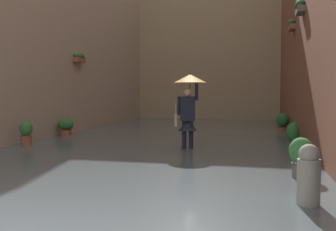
{
  "coord_description": "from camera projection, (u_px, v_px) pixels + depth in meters",
  "views": [
    {
      "loc": [
        -2.66,
        2.14,
        1.56
      ],
      "look_at": [
        -0.37,
        -7.68,
        0.97
      ],
      "focal_mm": 40.37,
      "sensor_mm": 36.0,
      "label": 1
    }
  ],
  "objects": [
    {
      "name": "potted_plant_mid_right",
      "position": [
        66.0,
        127.0,
        12.81
      ],
      "size": [
        0.52,
        0.52,
        0.71
      ],
      "color": "#9E563D",
      "rests_on": "ground_plane"
    },
    {
      "name": "potted_plant_near_left",
      "position": [
        282.0,
        123.0,
        14.28
      ],
      "size": [
        0.49,
        0.49,
        0.82
      ],
      "color": "brown",
      "rests_on": "ground_plane"
    },
    {
      "name": "building_facade_far",
      "position": [
        209.0,
        30.0,
        21.76
      ],
      "size": [
        11.45,
        1.8,
        10.41
      ],
      "primitive_type": "cube",
      "color": "tan",
      "rests_on": "ground_plane"
    },
    {
      "name": "ground_plane",
      "position": [
        169.0,
        143.0,
        11.98
      ],
      "size": [
        60.0,
        60.0,
        0.0
      ],
      "primitive_type": "plane",
      "color": "gray"
    },
    {
      "name": "flood_water",
      "position": [
        169.0,
        141.0,
        11.98
      ],
      "size": [
        8.65,
        24.93,
        0.13
      ],
      "primitive_type": "cube",
      "color": "#515B60",
      "rests_on": "ground_plane"
    },
    {
      "name": "potted_plant_mid_left",
      "position": [
        301.0,
        158.0,
        6.42
      ],
      "size": [
        0.41,
        0.41,
        0.81
      ],
      "color": "#66605B",
      "rests_on": "ground_plane"
    },
    {
      "name": "person_wading",
      "position": [
        189.0,
        99.0,
        9.83
      ],
      "size": [
        0.86,
        0.86,
        2.13
      ],
      "color": "#4C4233",
      "rests_on": "ground_plane"
    },
    {
      "name": "mooring_bollard",
      "position": [
        309.0,
        180.0,
        4.83
      ],
      "size": [
        0.29,
        0.29,
        0.91
      ],
      "color": "gray",
      "rests_on": "ground_plane"
    },
    {
      "name": "potted_plant_far_left",
      "position": [
        293.0,
        136.0,
        10.14
      ],
      "size": [
        0.35,
        0.35,
        0.77
      ],
      "color": "brown",
      "rests_on": "ground_plane"
    },
    {
      "name": "potted_plant_near_right",
      "position": [
        26.0,
        134.0,
        10.42
      ],
      "size": [
        0.35,
        0.35,
        0.82
      ],
      "color": "#9E563D",
      "rests_on": "ground_plane"
    }
  ]
}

